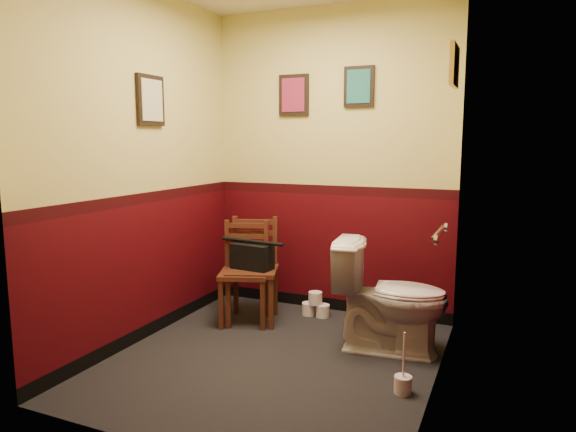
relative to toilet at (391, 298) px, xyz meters
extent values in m
cube|color=black|center=(-0.72, -0.48, -0.41)|extent=(2.20, 2.40, 0.00)
cube|color=#3D050B|center=(-0.72, 0.72, 0.94)|extent=(2.20, 0.00, 2.70)
cube|color=#3D050B|center=(-0.72, -1.68, 0.94)|extent=(2.20, 0.00, 2.70)
cube|color=#3D050B|center=(-1.82, -0.48, 0.94)|extent=(0.00, 2.40, 2.70)
cube|color=#3D050B|center=(0.38, -0.48, 0.94)|extent=(0.00, 2.40, 2.70)
cylinder|color=silver|center=(0.35, -0.23, 0.54)|extent=(0.03, 0.50, 0.03)
cylinder|color=silver|center=(0.37, -0.48, 0.54)|extent=(0.02, 0.06, 0.06)
cylinder|color=silver|center=(0.37, 0.02, 0.54)|extent=(0.02, 0.06, 0.06)
cube|color=black|center=(-1.07, 0.70, 1.54)|extent=(0.28, 0.03, 0.36)
cube|color=maroon|center=(-1.07, 0.68, 1.54)|extent=(0.22, 0.01, 0.30)
cube|color=black|center=(-0.47, 0.70, 1.59)|extent=(0.26, 0.03, 0.34)
cube|color=#216C63|center=(-0.47, 0.68, 1.59)|extent=(0.20, 0.01, 0.28)
cube|color=black|center=(-1.80, -0.38, 1.44)|extent=(0.03, 0.30, 0.38)
cube|color=beige|center=(-1.79, -0.38, 1.44)|extent=(0.01, 0.24, 0.31)
cube|color=olive|center=(0.36, 0.12, 1.64)|extent=(0.03, 0.34, 0.28)
cube|color=beige|center=(0.35, 0.12, 1.64)|extent=(0.01, 0.28, 0.22)
imported|color=white|center=(0.00, 0.00, 0.00)|extent=(0.87, 0.55, 0.81)
cylinder|color=silver|center=(0.22, -0.61, -0.35)|extent=(0.11, 0.11, 0.11)
cylinder|color=silver|center=(0.22, -0.61, -0.17)|extent=(0.01, 0.01, 0.31)
cube|color=#512718|center=(-1.27, 0.10, 0.02)|extent=(0.52, 0.52, 0.04)
cube|color=#512718|center=(-1.37, -0.12, -0.19)|extent=(0.05, 0.05, 0.43)
cube|color=#512718|center=(-1.49, 0.20, -0.19)|extent=(0.05, 0.05, 0.43)
cube|color=#512718|center=(-1.05, 0.00, -0.19)|extent=(0.05, 0.05, 0.43)
cube|color=#512718|center=(-1.17, 0.32, -0.19)|extent=(0.05, 0.05, 0.43)
cube|color=#512718|center=(-1.49, 0.21, 0.24)|extent=(0.05, 0.04, 0.43)
cube|color=#512718|center=(-1.17, 0.33, 0.24)|extent=(0.05, 0.04, 0.43)
cube|color=#512718|center=(-1.33, 0.27, 0.12)|extent=(0.31, 0.14, 0.04)
cube|color=#512718|center=(-1.33, 0.27, 0.22)|extent=(0.31, 0.14, 0.04)
cube|color=#512718|center=(-1.33, 0.27, 0.31)|extent=(0.31, 0.14, 0.04)
cube|color=#512718|center=(-1.33, 0.27, 0.41)|extent=(0.31, 0.14, 0.04)
cube|color=#512718|center=(-1.22, 0.15, 0.04)|extent=(0.53, 0.53, 0.04)
cube|color=#512718|center=(-1.33, -0.07, -0.18)|extent=(0.05, 0.05, 0.44)
cube|color=#512718|center=(-1.45, 0.26, -0.18)|extent=(0.05, 0.05, 0.44)
cube|color=#512718|center=(-0.99, 0.05, -0.18)|extent=(0.05, 0.05, 0.44)
cube|color=#512718|center=(-1.11, 0.38, -0.18)|extent=(0.05, 0.05, 0.44)
cube|color=#512718|center=(-1.45, 0.27, 0.26)|extent=(0.05, 0.05, 0.44)
cube|color=#512718|center=(-1.11, 0.39, 0.26)|extent=(0.05, 0.05, 0.44)
cube|color=#512718|center=(-1.28, 0.33, 0.14)|extent=(0.33, 0.13, 0.04)
cube|color=#512718|center=(-1.28, 0.33, 0.24)|extent=(0.33, 0.13, 0.04)
cube|color=#512718|center=(-1.28, 0.33, 0.33)|extent=(0.33, 0.13, 0.04)
cube|color=#512718|center=(-1.28, 0.33, 0.43)|extent=(0.33, 0.13, 0.04)
cube|color=black|center=(-1.22, 0.15, 0.17)|extent=(0.36, 0.21, 0.22)
cylinder|color=black|center=(-1.22, 0.15, 0.29)|extent=(0.30, 0.06, 0.03)
cylinder|color=silver|center=(-0.84, 0.50, -0.35)|extent=(0.12, 0.12, 0.11)
cylinder|color=silver|center=(-0.70, 0.50, -0.35)|extent=(0.12, 0.12, 0.11)
cylinder|color=silver|center=(-0.77, 0.49, -0.24)|extent=(0.12, 0.12, 0.11)
camera|label=1|loc=(0.76, -3.62, 1.14)|focal=32.00mm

